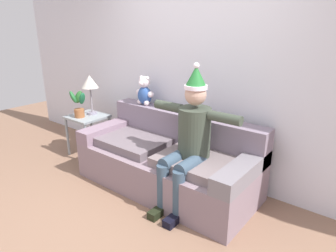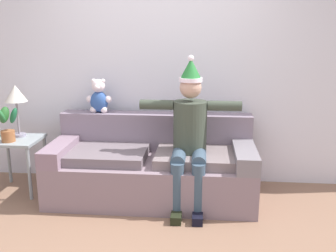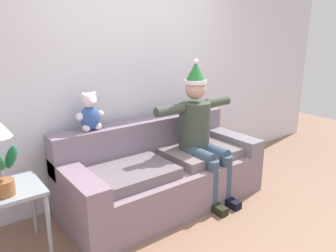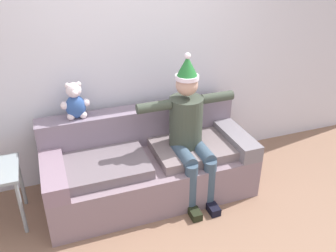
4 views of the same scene
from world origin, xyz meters
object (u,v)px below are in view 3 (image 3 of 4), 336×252
at_px(person_seated, 200,130).
at_px(side_table, 8,200).
at_px(teddy_bear, 90,113).
at_px(potted_plant, 2,171).
at_px(couch, 161,172).

height_order(person_seated, side_table, person_seated).
relative_size(teddy_bear, potted_plant, 0.95).
relative_size(couch, potted_plant, 5.31).
bearing_deg(side_table, potted_plant, -104.08).
bearing_deg(potted_plant, couch, 4.56).
distance_m(person_seated, teddy_bear, 1.16).
relative_size(teddy_bear, side_table, 0.64).
relative_size(couch, side_table, 3.54).
distance_m(person_seated, side_table, 1.92).
bearing_deg(teddy_bear, couch, -24.65).
height_order(side_table, potted_plant, potted_plant).
distance_m(couch, teddy_bear, 0.99).
xyz_separation_m(couch, person_seated, (0.40, -0.17, 0.44)).
relative_size(couch, person_seated, 1.40).
bearing_deg(teddy_bear, potted_plant, -154.82).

